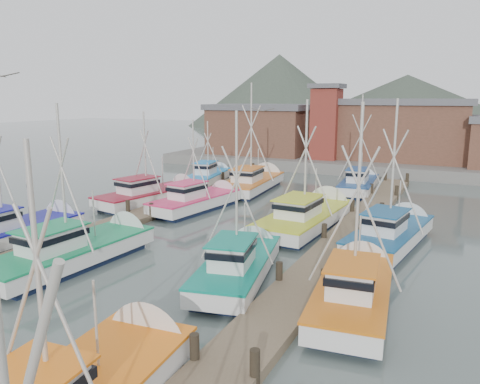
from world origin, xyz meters
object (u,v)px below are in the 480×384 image
at_px(boat_8, 200,200).
at_px(boat_12, 254,182).
at_px(boat_4, 80,250).
at_px(lookout_tower, 326,121).

relative_size(boat_8, boat_12, 0.85).
height_order(boat_4, boat_12, boat_12).
xyz_separation_m(lookout_tower, boat_12, (-2.25, -15.02, -4.86)).
relative_size(lookout_tower, boat_4, 0.87).
xyz_separation_m(lookout_tower, boat_4, (-2.18, -36.37, -4.87)).
distance_m(boat_8, boat_12, 8.75).
distance_m(boat_4, boat_8, 12.62).
xyz_separation_m(boat_4, boat_8, (-0.53, 12.61, -0.00)).
bearing_deg(boat_4, boat_8, 95.82).
bearing_deg(lookout_tower, boat_4, -93.43).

